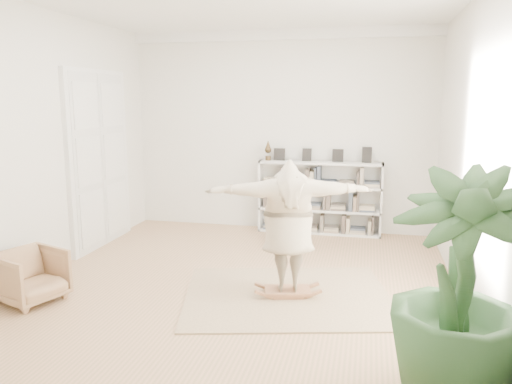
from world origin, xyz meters
TOP-DOWN VIEW (x-y plane):
  - floor at (0.00, 0.00)m, footprint 6.00×6.00m
  - room_shell at (0.00, 2.94)m, footprint 6.00×6.00m
  - doors at (-2.70, 1.30)m, footprint 0.09×1.78m
  - bookshelf at (0.74, 2.82)m, footprint 2.20×0.35m
  - armchair at (-2.30, -1.09)m, footprint 0.88×0.87m
  - rug at (0.67, -0.27)m, footprint 2.90×2.54m
  - rocker_board at (0.67, -0.27)m, footprint 0.62×0.46m
  - person at (0.67, -0.27)m, footprint 2.05×0.99m
  - houseplant at (2.30, -2.10)m, footprint 1.38×1.38m

SIDE VIEW (x-z plane):
  - floor at x=0.00m, z-range 0.00..0.00m
  - rug at x=0.67m, z-range 0.00..0.02m
  - rocker_board at x=0.67m, z-range 0.01..0.13m
  - armchair at x=-2.30m, z-range 0.00..0.63m
  - bookshelf at x=0.74m, z-range -0.18..1.46m
  - person at x=0.67m, z-range 0.14..1.75m
  - houseplant at x=2.30m, z-range 0.00..1.90m
  - doors at x=-2.70m, z-range -0.06..2.86m
  - room_shell at x=0.00m, z-range 0.51..6.51m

